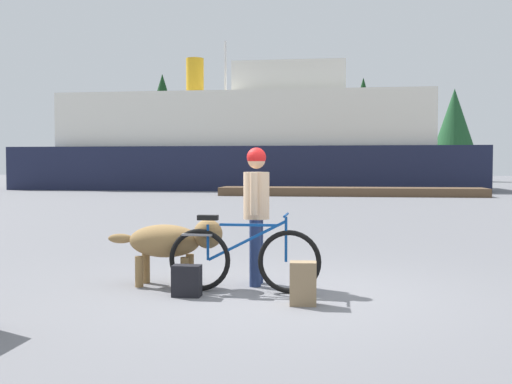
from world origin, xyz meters
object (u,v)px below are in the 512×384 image
backpack (303,283)px  sailboat_moored (226,180)px  person_cyclist (256,203)px  handbag_pannier (187,281)px  bicycle (243,258)px  dog (172,241)px  ferry_boat (249,144)px

backpack → sailboat_moored: size_ratio=0.05×
person_cyclist → sailboat_moored: (-6.39, 31.44, -0.51)m
handbag_pannier → person_cyclist: bearing=48.8°
bicycle → person_cyclist: size_ratio=1.06×
backpack → person_cyclist: bearing=122.1°
bicycle → sailboat_moored: size_ratio=0.19×
sailboat_moored → bicycle: bearing=-78.8°
person_cyclist → backpack: (0.64, -1.03, -0.79)m
bicycle → person_cyclist: (0.09, 0.46, 0.62)m
handbag_pannier → sailboat_moored: (-5.70, 32.22, 0.33)m
dog → ferry_boat: 31.10m
ferry_boat → handbag_pannier: bearing=-82.6°
person_cyclist → backpack: person_cyclist is taller
bicycle → dog: bicycle is taller
bicycle → handbag_pannier: size_ratio=5.04×
person_cyclist → ferry_boat: bearing=98.8°
backpack → dog: bearing=153.7°
bicycle → backpack: bearing=-37.5°
bicycle → handbag_pannier: (-0.59, -0.32, -0.22)m
handbag_pannier → bicycle: bearing=28.5°
person_cyclist → dog: size_ratio=1.18×
bicycle → backpack: bicycle is taller
dog → sailboat_moored: bearing=99.6°
dog → person_cyclist: bearing=11.5°
bicycle → dog: (-0.92, 0.25, 0.15)m
person_cyclist → bicycle: bearing=-101.6°
backpack → handbag_pannier: backpack is taller
person_cyclist → ferry_boat: ferry_boat is taller
bicycle → sailboat_moored: 32.51m
handbag_pannier → ferry_boat: (-4.05, 31.37, 2.63)m
backpack → handbag_pannier: 1.35m
dog → sailboat_moored: (-5.37, 31.64, -0.04)m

